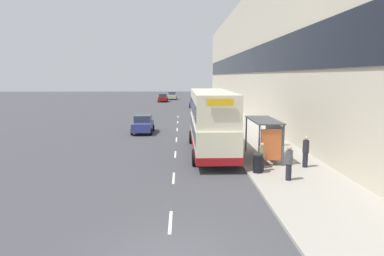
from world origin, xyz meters
TOP-DOWN VIEW (x-y plane):
  - pavement at (6.50, 38.50)m, footprint 5.00×93.00m
  - terrace_facade at (10.49, 38.50)m, footprint 3.10×93.00m
  - lane_mark_0 at (0.00, 2.55)m, footprint 0.12×2.00m
  - lane_mark_1 at (0.00, 8.04)m, footprint 0.12×2.00m
  - lane_mark_2 at (0.00, 13.52)m, footprint 0.12×2.00m
  - lane_mark_3 at (0.00, 19.01)m, footprint 0.12×2.00m
  - lane_mark_4 at (0.00, 24.50)m, footprint 0.12×2.00m
  - lane_mark_5 at (0.00, 29.99)m, footprint 0.12×2.00m
  - lane_mark_6 at (0.00, 35.48)m, footprint 0.12×2.00m
  - bus_shelter at (5.77, 11.44)m, footprint 1.60×4.20m
  - double_decker_bus_near at (2.47, 13.84)m, footprint 2.85×10.74m
  - car_0 at (-1.65, 69.30)m, footprint 2.00×3.92m
  - car_1 at (-3.38, 62.11)m, footprint 1.97×4.24m
  - car_2 at (2.85, 48.79)m, footprint 2.10×4.42m
  - car_3 at (-3.19, 22.63)m, footprint 1.93×3.90m
  - pedestrian_at_shelter at (4.84, 8.79)m, footprint 0.31×0.31m
  - pedestrian_1 at (5.78, 7.05)m, footprint 0.35×0.35m
  - pedestrian_2 at (7.51, 9.49)m, footprint 0.35×0.35m
  - pedestrian_3 at (7.93, 15.64)m, footprint 0.32×0.32m
  - litter_bin at (4.55, 8.48)m, footprint 0.55×0.55m

SIDE VIEW (x-z plane):
  - lane_mark_0 at x=0.00m, z-range 0.00..0.01m
  - lane_mark_1 at x=0.00m, z-range 0.00..0.01m
  - lane_mark_2 at x=0.00m, z-range 0.00..0.01m
  - lane_mark_3 at x=0.00m, z-range 0.00..0.01m
  - lane_mark_4 at x=0.00m, z-range 0.00..0.01m
  - lane_mark_5 at x=0.00m, z-range 0.00..0.01m
  - lane_mark_6 at x=0.00m, z-range 0.00..0.01m
  - pavement at x=6.50m, z-range 0.00..0.14m
  - litter_bin at x=4.55m, z-range 0.14..1.19m
  - car_3 at x=-3.19m, z-range -0.01..1.67m
  - car_1 at x=-3.38m, z-range 0.00..1.67m
  - car_0 at x=-1.65m, z-range -0.01..1.72m
  - car_2 at x=2.85m, z-range -0.01..1.73m
  - pedestrian_at_shelter at x=4.84m, z-range 0.16..1.73m
  - pedestrian_3 at x=7.93m, z-range 0.16..1.76m
  - pedestrian_1 at x=5.78m, z-range 0.16..1.92m
  - pedestrian_2 at x=7.51m, z-range 0.16..1.95m
  - bus_shelter at x=5.77m, z-range 0.64..3.12m
  - double_decker_bus_near at x=2.47m, z-range 0.13..4.43m
  - terrace_facade at x=10.49m, z-range -0.01..15.97m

